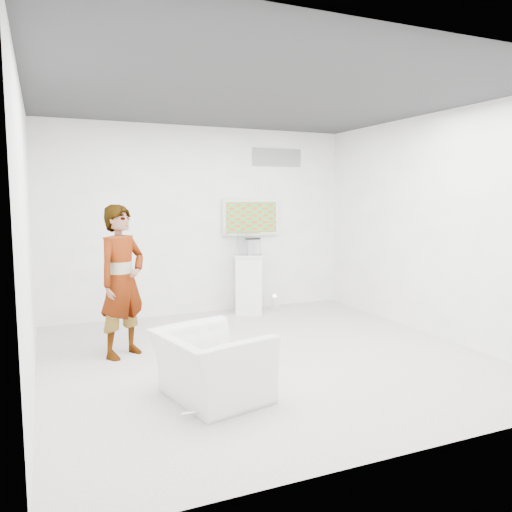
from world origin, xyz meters
name	(u,v)px	position (x,y,z in m)	size (l,w,h in m)	color
room	(264,230)	(0.00, 0.00, 1.50)	(5.01, 5.01, 3.00)	beige
tv	(251,217)	(0.85, 2.45, 1.55)	(1.00, 0.08, 0.60)	silver
logo_decal	(277,158)	(1.35, 2.49, 2.55)	(0.90, 0.02, 0.30)	gray
person	(122,281)	(-1.53, 0.68, 0.90)	(0.66, 0.43, 1.80)	silver
armchair	(211,365)	(-0.97, -0.95, 0.32)	(0.99, 0.87, 0.64)	silver
pedestal	(249,284)	(0.69, 2.14, 0.48)	(0.47, 0.47, 0.96)	white
floor_uplight	(275,303)	(1.15, 2.14, 0.13)	(0.17, 0.17, 0.26)	white
vitrine	(249,244)	(0.69, 2.14, 1.14)	(0.35, 0.35, 0.35)	white
console	(249,247)	(0.69, 2.14, 1.08)	(0.05, 0.17, 0.23)	white
wii_remote	(127,219)	(-1.40, 0.95, 1.62)	(0.04, 0.15, 0.04)	white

